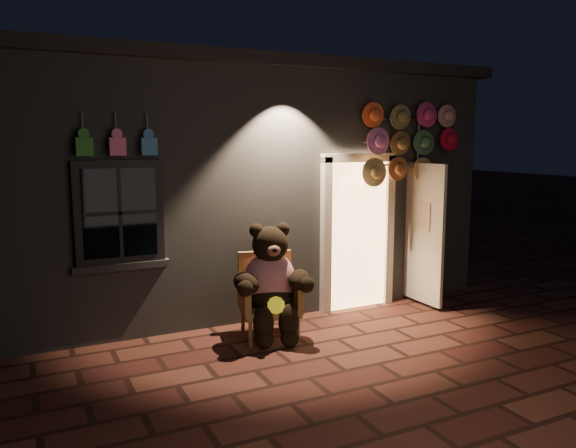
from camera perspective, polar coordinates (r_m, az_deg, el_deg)
ground at (r=6.38m, az=3.80°, el=-13.33°), size 60.00×60.00×0.00m
shop_building at (r=9.60m, az=-8.09°, el=4.65°), size 7.30×5.95×3.51m
wicker_armchair at (r=6.88m, az=-2.03°, el=-7.22°), size 0.81×0.76×1.01m
teddy_bear at (r=6.71m, az=-1.72°, el=-5.94°), size 0.99×0.86×1.40m
hat_rack at (r=8.16m, az=12.30°, el=8.18°), size 1.64×0.22×2.90m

